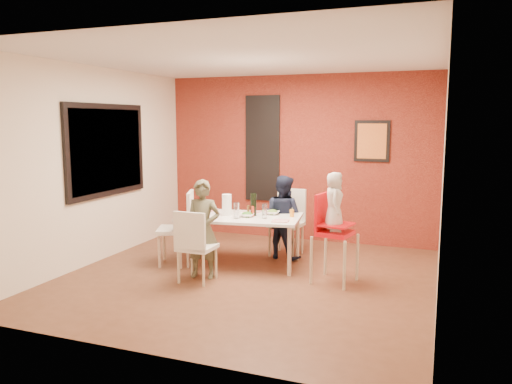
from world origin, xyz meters
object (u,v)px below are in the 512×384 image
at_px(child_near, 203,229).
at_px(chair_left, 182,224).
at_px(chair_near, 194,243).
at_px(toddler, 334,202).
at_px(child_far, 283,217).
at_px(chair_far, 289,218).
at_px(wine_bottle, 253,205).
at_px(dining_table, 240,220).
at_px(paper_towel_roll, 227,205).
at_px(high_chair, 331,229).

bearing_deg(child_near, chair_left, 134.11).
distance_m(chair_near, toddler, 1.76).
distance_m(chair_left, toddler, 2.16).
bearing_deg(child_far, child_near, 78.01).
distance_m(chair_far, wine_bottle, 0.80).
height_order(dining_table, chair_far, chair_far).
bearing_deg(paper_towel_roll, child_far, 40.75).
xyz_separation_m(chair_far, high_chair, (0.87, -1.07, 0.12)).
xyz_separation_m(chair_near, chair_left, (-0.54, 0.67, 0.06)).
bearing_deg(child_near, child_far, 53.87).
height_order(chair_far, paper_towel_roll, paper_towel_roll).
distance_m(chair_near, child_near, 0.27).
bearing_deg(paper_towel_roll, chair_left, -157.15).
bearing_deg(chair_far, child_far, -86.34).
distance_m(high_chair, wine_bottle, 1.23).
relative_size(chair_left, paper_towel_roll, 3.47).
relative_size(chair_far, toddler, 1.35).
bearing_deg(chair_left, chair_near, 17.44).
bearing_deg(paper_towel_roll, dining_table, 9.02).
relative_size(chair_far, chair_left, 0.95).
height_order(child_far, toddler, toddler).
height_order(chair_left, high_chair, high_chair).
bearing_deg(wine_bottle, high_chair, -18.25).
relative_size(wine_bottle, paper_towel_roll, 1.06).
bearing_deg(toddler, chair_near, 98.28).
height_order(chair_far, high_chair, high_chair).
bearing_deg(wine_bottle, child_near, -116.26).
bearing_deg(dining_table, toddler, -13.13).
relative_size(child_far, toddler, 1.67).
bearing_deg(chair_left, paper_towel_roll, 91.50).
height_order(chair_far, toddler, toddler).
xyz_separation_m(chair_left, child_far, (1.21, 0.79, 0.03)).
bearing_deg(chair_far, toddler, -44.68).
height_order(dining_table, chair_left, chair_left).
bearing_deg(high_chair, chair_far, 49.94).
xyz_separation_m(child_far, toddler, (0.90, -0.83, 0.40)).
bearing_deg(chair_far, paper_towel_roll, -123.43).
distance_m(child_far, wine_bottle, 0.58).
relative_size(chair_left, child_far, 0.84).
distance_m(chair_left, child_near, 0.69).
height_order(chair_far, child_far, child_far).
relative_size(child_far, wine_bottle, 3.87).
bearing_deg(child_far, chair_near, 82.12).
bearing_deg(chair_left, child_far, 101.80).
height_order(chair_near, chair_far, chair_far).
bearing_deg(chair_left, high_chair, 67.66).
height_order(toddler, wine_bottle, toddler).
height_order(high_chair, child_far, child_far).
relative_size(child_far, paper_towel_roll, 4.11).
height_order(high_chair, wine_bottle, high_chair).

